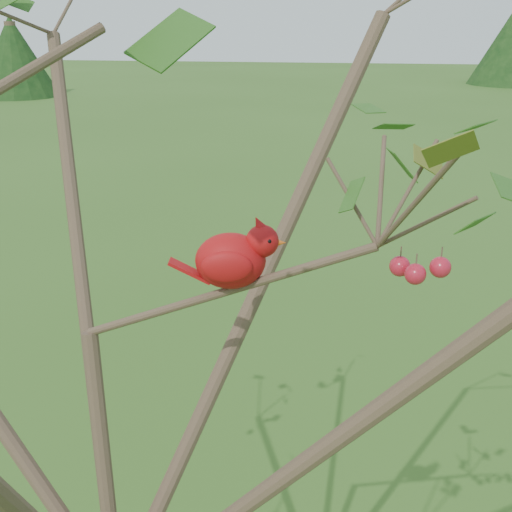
{
  "coord_description": "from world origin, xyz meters",
  "views": [
    {
      "loc": [
        0.5,
        -1.08,
        2.59
      ],
      "look_at": [
        0.32,
        0.08,
        2.16
      ],
      "focal_mm": 45.0,
      "sensor_mm": 36.0,
      "label": 1
    }
  ],
  "objects": [
    {
      "name": "crabapple_tree",
      "position": [
        0.03,
        -0.02,
        2.12
      ],
      "size": [
        2.35,
        2.05,
        2.95
      ],
      "color": "#3E2C21",
      "rests_on": "ground"
    },
    {
      "name": "cardinal",
      "position": [
        0.28,
        0.07,
        2.15
      ],
      "size": [
        0.23,
        0.13,
        0.16
      ],
      "rotation": [
        0.0,
        0.0,
        0.16
      ],
      "color": "#B3100F",
      "rests_on": "ground"
    },
    {
      "name": "distant_trees",
      "position": [
        -2.66,
        23.4,
        1.49
      ],
      "size": [
        37.06,
        10.66,
        3.41
      ],
      "color": "#3E2C21",
      "rests_on": "ground"
    }
  ]
}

